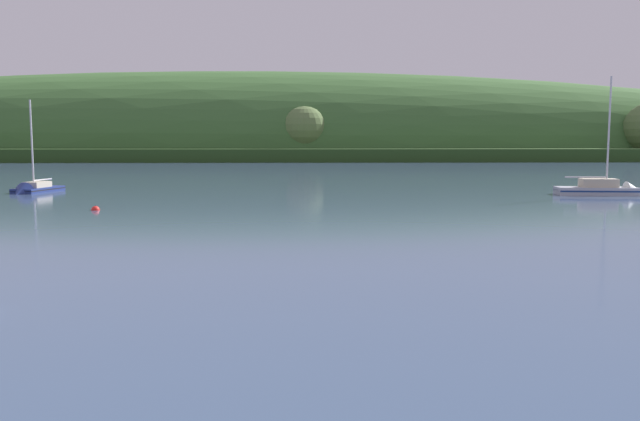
# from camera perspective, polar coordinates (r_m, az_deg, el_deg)

# --- Properties ---
(far_shoreline_hill) EXTENTS (535.96, 99.78, 53.79)m
(far_shoreline_hill) POSITION_cam_1_polar(r_m,az_deg,el_deg) (211.13, -6.32, 4.63)
(far_shoreline_hill) COLOR #27431B
(far_shoreline_hill) RESTS_ON ground
(sailboat_midwater_white) EXTENTS (9.13, 3.26, 13.20)m
(sailboat_midwater_white) POSITION_cam_1_polar(r_m,az_deg,el_deg) (73.87, 23.39, 1.50)
(sailboat_midwater_white) COLOR #ADB2BC
(sailboat_midwater_white) RESTS_ON ground
(sailboat_far_left) EXTENTS (3.87, 7.26, 11.16)m
(sailboat_far_left) POSITION_cam_1_polar(r_m,az_deg,el_deg) (77.19, -23.70, 1.51)
(sailboat_far_left) COLOR navy
(sailboat_far_left) RESTS_ON ground
(mooring_buoy_foreground) EXTENTS (0.68, 0.68, 0.76)m
(mooring_buoy_foreground) POSITION_cam_1_polar(r_m,az_deg,el_deg) (56.11, -18.99, 0.02)
(mooring_buoy_foreground) COLOR red
(mooring_buoy_foreground) RESTS_ON ground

